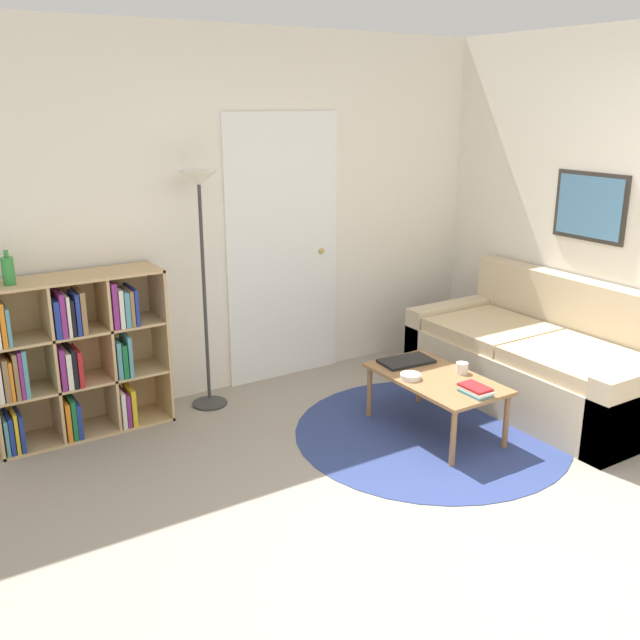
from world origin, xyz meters
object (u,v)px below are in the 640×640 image
laptop (406,361)px  bowl (410,376)px  bookshelf (71,356)px  cup (462,368)px  bottle_middle (8,270)px  floor_lamp (200,217)px  coffee_table (436,382)px  couch (543,362)px

laptop → bowl: bearing=-123.8°
bookshelf → cup: (2.18, -1.28, -0.11)m
bottle_middle → laptop: bearing=-21.4°
floor_lamp → bottle_middle: size_ratio=7.99×
bookshelf → bottle_middle: bearing=-174.1°
cup → floor_lamp: bearing=135.6°
floor_lamp → bookshelf: bearing=177.1°
floor_lamp → coffee_table: bearing=-48.0°
cup → bottle_middle: 2.88m
bookshelf → couch: size_ratio=0.59×
bookshelf → floor_lamp: size_ratio=0.66×
laptop → cup: size_ratio=4.64×
floor_lamp → bowl: 1.74m
floor_lamp → coffee_table: 1.90m
coffee_table → laptop: laptop is taller
bowl → bottle_middle: 2.54m
laptop → coffee_table: bearing=-90.2°
bookshelf → floor_lamp: floor_lamp is taller
coffee_table → bookshelf: bearing=148.1°
bowl → cup: size_ratio=1.67×
coffee_table → laptop: size_ratio=2.46×
floor_lamp → bottle_middle: bearing=179.3°
floor_lamp → cup: 2.00m
cup → bottle_middle: bottle_middle is taller
floor_lamp → couch: (2.10, -1.20, -1.08)m
coffee_table → bottle_middle: (-2.30, 1.21, 0.80)m
couch → coffee_table: bearing=179.6°
bowl → bottle_middle: size_ratio=0.65×
bookshelf → floor_lamp: 1.23m
couch → bottle_middle: size_ratio=8.94×
bookshelf → bowl: bookshelf is taller
bottle_middle → floor_lamp: bearing=-0.7°
coffee_table → bowl: size_ratio=6.85×
coffee_table → cup: bearing=-12.7°
couch → cup: bearing=-177.6°
coffee_table → bottle_middle: bearing=152.3°
bowl → bottle_middle: bottle_middle is taller
laptop → bowl: (-0.17, -0.25, 0.01)m
floor_lamp → laptop: (1.08, -0.89, -0.96)m
bookshelf → coffee_table: bearing=-31.9°
bookshelf → bowl: bearing=-32.9°
bookshelf → laptop: bookshelf is taller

